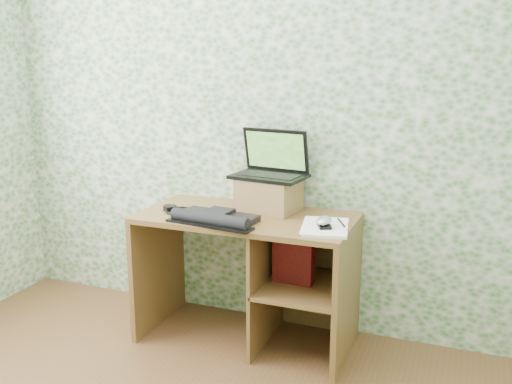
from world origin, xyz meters
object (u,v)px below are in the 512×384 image
at_px(laptop, 272,166).
at_px(notepad, 325,227).
at_px(keyboard, 215,218).
at_px(riser, 269,194).
at_px(desk, 261,261).

distance_m(laptop, notepad, 0.54).
height_order(laptop, keyboard, laptop).
bearing_deg(laptop, keyboard, -109.63).
bearing_deg(notepad, laptop, 134.22).
bearing_deg(riser, desk, -91.22).
bearing_deg(keyboard, laptop, 69.56).
relative_size(laptop, notepad, 1.30).
distance_m(laptop, keyboard, 0.48).
relative_size(desk, keyboard, 2.39).
relative_size(riser, notepad, 0.95).
bearing_deg(laptop, riser, -82.61).
distance_m(riser, keyboard, 0.39).
height_order(desk, riser, riser).
bearing_deg(desk, laptop, 89.11).
xyz_separation_m(desk, riser, (0.00, 0.12, 0.36)).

